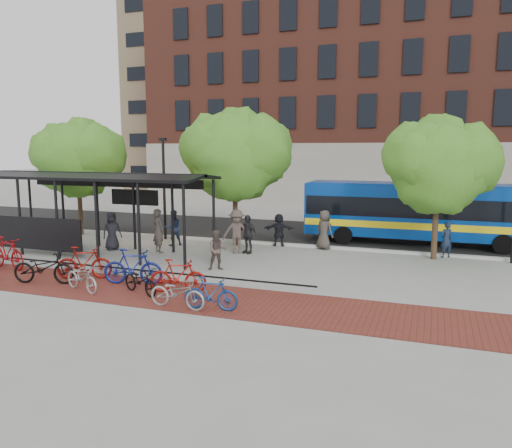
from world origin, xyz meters
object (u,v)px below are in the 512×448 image
(bike_11, at_px, (211,294))
(bus, at_px, (421,210))
(bus_shelter, at_px, (93,186))
(pedestrian_8, at_px, (218,250))
(bike_5, at_px, (84,263))
(bike_6, at_px, (82,278))
(pedestrian_4, at_px, (248,234))
(pedestrian_5, at_px, (279,230))
(pedestrian_2, at_px, (173,228))
(bike_7, at_px, (133,267))
(pedestrian_7, at_px, (446,240))
(pedestrian_0, at_px, (112,231))
(bike_8, at_px, (140,281))
(tree_c, at_px, (441,162))
(lamp_post_left, at_px, (164,186))
(bike_10, at_px, (177,293))
(bike_1, at_px, (7,253))
(tree_b, at_px, (237,152))
(pedestrian_1, at_px, (158,231))
(pedestrian_3, at_px, (237,232))
(tree_a, at_px, (79,155))
(bike_4, at_px, (44,267))
(bike_9, at_px, (178,276))
(pedestrian_6, at_px, (324,230))

(bike_11, bearing_deg, bus, -28.60)
(bus_shelter, bearing_deg, pedestrian_8, -9.14)
(bike_5, distance_m, bike_6, 1.62)
(pedestrian_4, distance_m, pedestrian_5, 2.20)
(pedestrian_2, height_order, pedestrian_8, pedestrian_2)
(bike_7, relative_size, pedestrian_7, 1.34)
(bus_shelter, height_order, pedestrian_0, bus_shelter)
(bike_8, relative_size, pedestrian_4, 0.98)
(tree_c, xyz_separation_m, bike_5, (-11.79, -7.67, -3.47))
(bike_8, bearing_deg, tree_c, -22.46)
(lamp_post_left, relative_size, bike_10, 2.83)
(tree_c, height_order, bike_10, tree_c)
(bike_1, bearing_deg, tree_b, -29.04)
(bus, xyz_separation_m, bike_8, (-8.13, -11.77, -1.26))
(bus_shelter, relative_size, bike_6, 6.13)
(pedestrian_1, height_order, pedestrian_3, pedestrian_1)
(tree_c, height_order, bike_6, tree_c)
(bike_5, height_order, pedestrian_7, pedestrian_7)
(tree_a, distance_m, bike_6, 12.08)
(bike_4, xyz_separation_m, pedestrian_8, (4.82, 3.81, 0.20))
(lamp_post_left, distance_m, pedestrian_5, 6.35)
(bike_9, bearing_deg, bike_11, -141.71)
(pedestrian_6, bearing_deg, tree_a, 30.08)
(pedestrian_2, relative_size, pedestrian_7, 1.11)
(bus, height_order, bike_10, bus)
(bus, height_order, pedestrian_3, bus)
(pedestrian_1, bearing_deg, bike_10, 154.40)
(bike_7, relative_size, bike_10, 1.14)
(bike_10, relative_size, bike_11, 1.11)
(tree_b, height_order, pedestrian_8, tree_b)
(pedestrian_8, bearing_deg, bike_4, -170.03)
(bus, distance_m, pedestrian_3, 9.06)
(pedestrian_4, bearing_deg, bike_7, -85.90)
(bike_5, distance_m, pedestrian_8, 4.84)
(pedestrian_6, bearing_deg, bike_4, 77.51)
(lamp_post_left, bearing_deg, bike_5, -80.72)
(bus, height_order, bike_4, bus)
(pedestrian_2, height_order, pedestrian_3, pedestrian_3)
(tree_b, bearing_deg, bike_11, -72.64)
(bike_8, bearing_deg, bike_5, 95.47)
(tree_c, relative_size, lamp_post_left, 1.16)
(bike_6, xyz_separation_m, pedestrian_7, (11.23, 9.42, 0.32))
(tree_b, distance_m, pedestrian_5, 4.18)
(bus, height_order, pedestrian_8, bus)
(bike_6, bearing_deg, bike_7, -20.73)
(pedestrian_1, height_order, pedestrian_5, pedestrian_1)
(bike_8, height_order, pedestrian_7, pedestrian_7)
(tree_b, xyz_separation_m, pedestrian_2, (-2.87, -1.12, -3.61))
(bike_11, distance_m, pedestrian_5, 9.82)
(bike_5, distance_m, pedestrian_7, 14.64)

